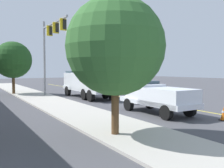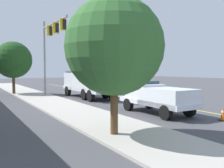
{
  "view_description": "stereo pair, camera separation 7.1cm",
  "coord_description": "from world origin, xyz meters",
  "px_view_note": "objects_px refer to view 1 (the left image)",
  "views": [
    {
      "loc": [
        -21.74,
        15.18,
        2.83
      ],
      "look_at": [
        -1.77,
        1.44,
        1.4
      ],
      "focal_mm": 39.15,
      "sensor_mm": 36.0,
      "label": 1
    },
    {
      "loc": [
        -21.78,
        15.12,
        2.83
      ],
      "look_at": [
        -1.77,
        1.44,
        1.4
      ],
      "focal_mm": 39.15,
      "sensor_mm": 36.0,
      "label": 2
    }
  ],
  "objects_px": {
    "traffic_cone_leading": "(224,114)",
    "service_pickup_truck": "(157,96)",
    "traffic_signal_mast": "(51,41)",
    "passing_minivan": "(108,83)",
    "utility_bucket_truck": "(87,82)",
    "traffic_cone_mid_front": "(86,90)"
  },
  "relations": [
    {
      "from": "traffic_cone_leading",
      "to": "service_pickup_truck",
      "type": "bearing_deg",
      "value": 21.97
    },
    {
      "from": "traffic_signal_mast",
      "to": "passing_minivan",
      "type": "bearing_deg",
      "value": -66.9
    },
    {
      "from": "traffic_cone_leading",
      "to": "traffic_signal_mast",
      "type": "xyz_separation_m",
      "value": [
        15.67,
        4.06,
        5.25
      ]
    },
    {
      "from": "utility_bucket_truck",
      "to": "passing_minivan",
      "type": "relative_size",
      "value": 1.7
    },
    {
      "from": "utility_bucket_truck",
      "to": "traffic_cone_leading",
      "type": "relative_size",
      "value": 10.6
    },
    {
      "from": "traffic_cone_mid_front",
      "to": "traffic_signal_mast",
      "type": "xyz_separation_m",
      "value": [
        -2.73,
        5.36,
        5.29
      ]
    },
    {
      "from": "passing_minivan",
      "to": "traffic_cone_mid_front",
      "type": "bearing_deg",
      "value": 107.47
    },
    {
      "from": "passing_minivan",
      "to": "traffic_cone_leading",
      "type": "bearing_deg",
      "value": 164.98
    },
    {
      "from": "utility_bucket_truck",
      "to": "traffic_signal_mast",
      "type": "height_order",
      "value": "traffic_signal_mast"
    },
    {
      "from": "traffic_cone_leading",
      "to": "passing_minivan",
      "type": "bearing_deg",
      "value": -15.02
    },
    {
      "from": "service_pickup_truck",
      "to": "passing_minivan",
      "type": "bearing_deg",
      "value": -22.88
    },
    {
      "from": "utility_bucket_truck",
      "to": "service_pickup_truck",
      "type": "height_order",
      "value": "utility_bucket_truck"
    },
    {
      "from": "service_pickup_truck",
      "to": "traffic_cone_mid_front",
      "type": "height_order",
      "value": "service_pickup_truck"
    },
    {
      "from": "traffic_cone_leading",
      "to": "traffic_signal_mast",
      "type": "distance_m",
      "value": 17.02
    },
    {
      "from": "utility_bucket_truck",
      "to": "passing_minivan",
      "type": "height_order",
      "value": "utility_bucket_truck"
    },
    {
      "from": "traffic_cone_leading",
      "to": "traffic_cone_mid_front",
      "type": "bearing_deg",
      "value": -4.04
    },
    {
      "from": "passing_minivan",
      "to": "traffic_signal_mast",
      "type": "relative_size",
      "value": 0.62
    },
    {
      "from": "utility_bucket_truck",
      "to": "passing_minivan",
      "type": "xyz_separation_m",
      "value": [
        5.5,
        -6.1,
        -0.65
      ]
    },
    {
      "from": "passing_minivan",
      "to": "traffic_cone_leading",
      "type": "relative_size",
      "value": 6.24
    },
    {
      "from": "utility_bucket_truck",
      "to": "service_pickup_truck",
      "type": "distance_m",
      "value": 10.53
    },
    {
      "from": "traffic_cone_leading",
      "to": "traffic_signal_mast",
      "type": "relative_size",
      "value": 0.1
    },
    {
      "from": "traffic_signal_mast",
      "to": "utility_bucket_truck",
      "type": "bearing_deg",
      "value": -115.17
    }
  ]
}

